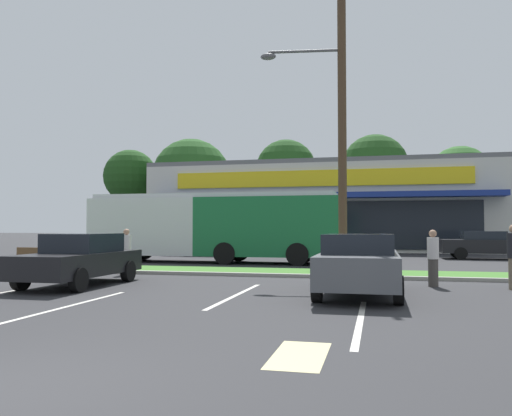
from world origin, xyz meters
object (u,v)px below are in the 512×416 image
object	(u,v)px
pedestrian_mid	(433,258)
car_1	(359,264)
city_bus	(214,225)
utility_pole	(338,108)
car_4	(80,259)
car_5	(205,242)
car_3	(487,245)
pedestrian_near_bench	(126,252)
bus_stop_bench	(38,260)

from	to	relation	value
pedestrian_mid	car_1	bearing A→B (deg)	45.30
city_bus	pedestrian_mid	world-z (taller)	city_bus
utility_pole	car_4	size ratio (longest dim) A/B	2.50
city_bus	car_5	bearing A→B (deg)	-66.90
car_1	car_3	distance (m)	17.26
city_bus	pedestrian_near_bench	distance (m)	6.80
city_bus	car_1	size ratio (longest dim) A/B	2.69
utility_pole	car_5	xyz separation A→B (m)	(-8.71, 11.09, -5.04)
pedestrian_near_bench	pedestrian_mid	bearing A→B (deg)	-31.24
utility_pole	car_4	bearing A→B (deg)	-145.66
city_bus	car_3	distance (m)	14.35
bus_stop_bench	car_1	distance (m)	11.98
bus_stop_bench	pedestrian_near_bench	world-z (taller)	pedestrian_near_bench
bus_stop_bench	car_3	world-z (taller)	car_3
car_1	car_5	distance (m)	18.91
bus_stop_bench	pedestrian_near_bench	size ratio (longest dim) A/B	0.99
car_3	car_5	xyz separation A→B (m)	(-15.56, 0.11, 0.05)
utility_pole	bus_stop_bench	world-z (taller)	utility_pole
car_1	car_3	bearing A→B (deg)	-20.29
car_3	utility_pole	bearing A→B (deg)	-121.98
car_4	pedestrian_near_bench	world-z (taller)	pedestrian_near_bench
car_1	utility_pole	bearing A→B (deg)	9.44
car_4	pedestrian_near_bench	bearing A→B (deg)	-174.59
city_bus	car_1	world-z (taller)	city_bus
bus_stop_bench	car_4	size ratio (longest dim) A/B	0.36
car_1	car_3	xyz separation A→B (m)	(5.99, 16.19, -0.02)
pedestrian_near_bench	pedestrian_mid	world-z (taller)	pedestrian_near_bench
pedestrian_near_bench	pedestrian_mid	size ratio (longest dim) A/B	1.01
bus_stop_bench	pedestrian_near_bench	distance (m)	3.27
car_3	car_4	world-z (taller)	car_4
bus_stop_bench	car_5	bearing A→B (deg)	-98.42
car_4	city_bus	bearing A→B (deg)	175.58
pedestrian_near_bench	car_1	bearing A→B (deg)	-48.39
utility_pole	pedestrian_mid	xyz separation A→B (m)	(2.84, -2.78, -5.05)
car_4	car_1	bearing A→B (deg)	87.18
car_3	car_4	size ratio (longest dim) A/B	1.06
car_5	pedestrian_mid	size ratio (longest dim) A/B	2.78
car_1	car_5	world-z (taller)	car_5
utility_pole	car_3	xyz separation A→B (m)	(6.85, 10.98, -5.10)
car_3	pedestrian_near_bench	bearing A→B (deg)	-139.14
car_3	city_bus	bearing A→B (deg)	-156.62
utility_pole	bus_stop_bench	bearing A→B (deg)	-170.33
city_bus	car_5	size ratio (longest dim) A/B	2.70
car_4	pedestrian_mid	world-z (taller)	pedestrian_mid
car_4	car_5	bearing A→B (deg)	-174.10
car_1	pedestrian_mid	world-z (taller)	pedestrian_mid
bus_stop_bench	car_4	distance (m)	4.67
utility_pole	car_1	xyz separation A→B (m)	(0.87, -5.22, -5.07)
pedestrian_near_bench	utility_pole	bearing A→B (deg)	-12.96
utility_pole	city_bus	world-z (taller)	utility_pole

